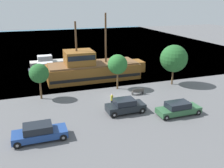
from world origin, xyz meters
The scene contains 14 objects.
ground_plane centered at (0.00, 0.00, 0.00)m, with size 160.00×160.00×0.00m, color #5B5B5E.
water_surface centered at (0.00, 44.00, 0.00)m, with size 80.00×80.00×0.00m, color #38667F.
pirate_ship centered at (-1.82, 8.78, 1.68)m, with size 15.56×5.14×10.12m.
moored_boat_dockside centered at (-8.11, 14.94, 0.64)m, with size 6.61×2.05×1.77m.
moored_boat_outer centered at (-7.73, 20.19, 0.69)m, with size 6.62×2.38×1.90m.
parked_car_curb_front centered at (-10.91, -7.32, 0.75)m, with size 4.77×1.95×1.52m.
parked_car_curb_mid centered at (-1.53, -4.51, 0.79)m, with size 4.27×1.96×1.61m.
parked_car_curb_rear centered at (3.73, -6.92, 0.72)m, with size 4.84×1.86×1.48m.
fire_hydrant centered at (-1.06, -2.64, 0.41)m, with size 0.42×0.25×0.76m.
bench_promenade_east centered at (2.15, 0.13, 0.43)m, with size 1.61×0.45×0.85m.
pedestrian_walking_near centered at (-2.37, -2.45, 0.79)m, with size 0.32×0.32×1.57m.
tree_row_east centered at (-10.05, 2.83, 3.32)m, with size 2.41×2.41×4.55m.
tree_row_mideast centered at (0.38, 3.13, 3.54)m, with size 2.72×2.72×4.92m.
tree_row_midwest centered at (8.74, 2.33, 3.91)m, with size 3.94×3.94×5.89m.
Camera 1 is at (-11.22, -28.00, 11.94)m, focal length 40.00 mm.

